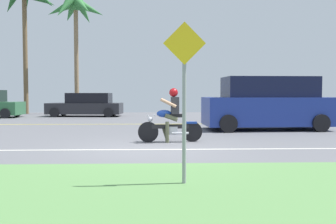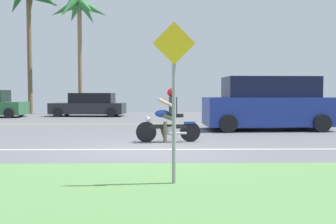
{
  "view_description": "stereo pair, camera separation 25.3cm",
  "coord_description": "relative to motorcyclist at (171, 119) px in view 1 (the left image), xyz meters",
  "views": [
    {
      "loc": [
        0.1,
        -9.21,
        1.39
      ],
      "look_at": [
        0.58,
        4.37,
        0.71
      ],
      "focal_mm": 39.74,
      "sensor_mm": 36.0,
      "label": 1
    },
    {
      "loc": [
        0.35,
        -9.21,
        1.39
      ],
      "look_at": [
        0.58,
        4.37,
        0.71
      ],
      "focal_mm": 39.74,
      "sensor_mm": 36.0,
      "label": 2
    }
  ],
  "objects": [
    {
      "name": "motorcyclist",
      "position": [
        0.0,
        0.0,
        0.0
      ],
      "size": [
        1.84,
        0.6,
        1.54
      ],
      "color": "black",
      "rests_on": "ground"
    },
    {
      "name": "grass_median",
      "position": [
        -0.55,
        -5.46,
        -0.62
      ],
      "size": [
        56.0,
        3.8,
        0.06
      ],
      "primitive_type": "cube",
      "color": "#5B8C4C",
      "rests_on": "ground"
    },
    {
      "name": "lane_line_near",
      "position": [
        -0.55,
        -1.43,
        -0.65
      ],
      "size": [
        50.4,
        0.12,
        0.01
      ],
      "primitive_type": "cube",
      "color": "silver",
      "rests_on": "ground"
    },
    {
      "name": "street_sign",
      "position": [
        -0.02,
        -5.14,
        0.83
      ],
      "size": [
        0.62,
        0.06,
        2.43
      ],
      "color": "gray",
      "rests_on": "ground"
    },
    {
      "name": "lane_line_far",
      "position": [
        -0.55,
        6.2,
        -0.65
      ],
      "size": [
        50.4,
        0.12,
        0.01
      ],
      "primitive_type": "cube",
      "color": "yellow",
      "rests_on": "ground"
    },
    {
      "name": "parked_car_1",
      "position": [
        -4.61,
        12.07,
        0.02
      ],
      "size": [
        4.51,
        2.14,
        1.41
      ],
      "color": "#232328",
      "rests_on": "ground"
    },
    {
      "name": "palm_tree_0",
      "position": [
        -5.78,
        14.97,
        6.17
      ],
      "size": [
        3.99,
        3.66,
        8.09
      ],
      "color": "#846B4C",
      "rests_on": "ground"
    },
    {
      "name": "suv_nearby",
      "position": [
        3.84,
        3.48,
        0.32
      ],
      "size": [
        4.95,
        2.28,
        2.01
      ],
      "color": "navy",
      "rests_on": "ground"
    },
    {
      "name": "ground",
      "position": [
        -0.55,
        1.64,
        -0.67
      ],
      "size": [
        56.0,
        30.0,
        0.04
      ],
      "primitive_type": "cube",
      "color": "slate"
    }
  ]
}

